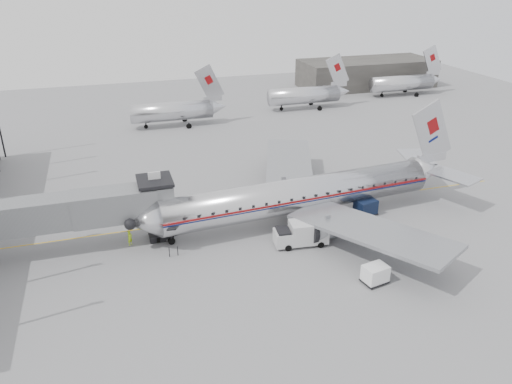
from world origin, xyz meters
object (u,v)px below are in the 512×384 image
Objects in this scene: ramp_worker at (130,238)px; baggage_cart_navy at (366,207)px; airliner at (306,194)px; baggage_cart_white at (375,274)px; service_van at (302,233)px.

baggage_cart_navy is at bearing -45.77° from ramp_worker.
airliner is 24.28× the size of ramp_worker.
baggage_cart_white reaches higher than ramp_worker.
baggage_cart_navy is (9.20, 3.89, -0.32)m from service_van.
airliner reaches higher than baggage_cart_white.
service_van reaches higher than baggage_cart_white.
airliner is 15.54× the size of baggage_cart_white.
service_van is at bearing -120.37° from airliner.
ramp_worker is at bearing 165.29° from baggage_cart_navy.
ramp_worker is at bearing 168.91° from service_van.
service_van reaches higher than ramp_worker.
airliner is at bearing 158.00° from baggage_cart_navy.
ramp_worker is (-20.00, 13.00, -0.12)m from baggage_cart_white.
service_van is 8.83m from baggage_cart_white.
baggage_cart_white is 1.56× the size of ramp_worker.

